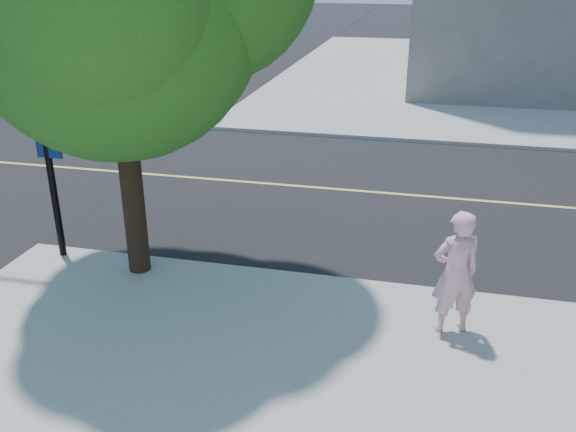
# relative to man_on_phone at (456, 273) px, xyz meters

# --- Properties ---
(ground) EXTENTS (140.00, 140.00, 0.00)m
(ground) POSITION_rel_man_on_phone_xyz_m (-6.50, 1.23, -1.05)
(ground) COLOR black
(ground) RESTS_ON ground
(road_ew) EXTENTS (140.00, 9.00, 0.01)m
(road_ew) POSITION_rel_man_on_phone_xyz_m (-6.50, 5.73, -1.04)
(road_ew) COLOR black
(road_ew) RESTS_ON ground
(man_on_phone) EXTENTS (0.79, 0.66, 1.85)m
(man_on_phone) POSITION_rel_man_on_phone_xyz_m (0.00, 0.00, 0.00)
(man_on_phone) COLOR #E9A9C2
(man_on_phone) RESTS_ON sidewalk_se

